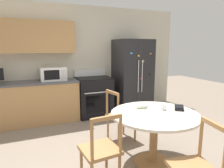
# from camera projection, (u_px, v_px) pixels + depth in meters

# --- Properties ---
(ground_plane) EXTENTS (14.00, 14.00, 0.00)m
(ground_plane) POSITION_uv_depth(u_px,v_px,m) (131.00, 167.00, 2.73)
(ground_plane) COLOR gray
(back_wall) EXTENTS (5.20, 0.44, 2.60)m
(back_wall) POSITION_uv_depth(u_px,v_px,m) (69.00, 55.00, 4.71)
(back_wall) COLOR beige
(back_wall) RESTS_ON ground_plane
(kitchen_counter) EXTENTS (2.01, 0.64, 0.90)m
(kitchen_counter) POSITION_uv_depth(u_px,v_px,m) (31.00, 103.00, 4.27)
(kitchen_counter) COLOR #AD7F4C
(kitchen_counter) RESTS_ON ground_plane
(refrigerator) EXTENTS (0.84, 0.77, 1.81)m
(refrigerator) POSITION_uv_depth(u_px,v_px,m) (132.00, 76.00, 5.03)
(refrigerator) COLOR black
(refrigerator) RESTS_ON ground_plane
(oven_range) EXTENTS (0.79, 0.68, 1.08)m
(oven_range) POSITION_uv_depth(u_px,v_px,m) (94.00, 96.00, 4.78)
(oven_range) COLOR black
(oven_range) RESTS_ON ground_plane
(microwave) EXTENTS (0.54, 0.37, 0.29)m
(microwave) POSITION_uv_depth(u_px,v_px,m) (53.00, 74.00, 4.39)
(microwave) COLOR white
(microwave) RESTS_ON kitchen_counter
(dining_table) EXTENTS (1.19, 1.19, 0.74)m
(dining_table) POSITION_uv_depth(u_px,v_px,m) (154.00, 123.00, 2.73)
(dining_table) COLOR beige
(dining_table) RESTS_ON ground_plane
(dining_chair_near) EXTENTS (0.49, 0.49, 0.90)m
(dining_chair_near) POSITION_uv_depth(u_px,v_px,m) (196.00, 168.00, 1.97)
(dining_chair_near) COLOR #9E7042
(dining_chair_near) RESTS_ON ground_plane
(dining_chair_far) EXTENTS (0.49, 0.49, 0.90)m
(dining_chair_far) POSITION_uv_depth(u_px,v_px,m) (120.00, 117.00, 3.46)
(dining_chair_far) COLOR #9E7042
(dining_chair_far) RESTS_ON ground_plane
(dining_chair_left) EXTENTS (0.46, 0.46, 0.90)m
(dining_chair_left) POSITION_uv_depth(u_px,v_px,m) (101.00, 150.00, 2.32)
(dining_chair_left) COLOR #9E7042
(dining_chair_left) RESTS_ON ground_plane
(candle_glass) EXTENTS (0.09, 0.09, 0.08)m
(candle_glass) POSITION_uv_depth(u_px,v_px,m) (163.00, 107.00, 2.83)
(candle_glass) COLOR silver
(candle_glass) RESTS_ON dining_table
(folded_napkin) EXTENTS (0.18, 0.07, 0.05)m
(folded_napkin) POSITION_uv_depth(u_px,v_px,m) (142.00, 107.00, 2.90)
(folded_napkin) COLOR beige
(folded_napkin) RESTS_ON dining_table
(wallet) EXTENTS (0.17, 0.17, 0.07)m
(wallet) POSITION_uv_depth(u_px,v_px,m) (179.00, 108.00, 2.82)
(wallet) COLOR black
(wallet) RESTS_ON dining_table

